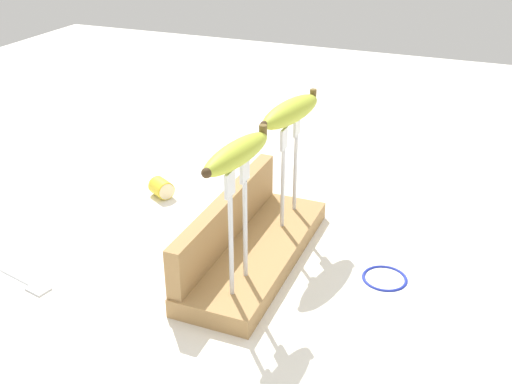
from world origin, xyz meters
TOP-DOWN VIEW (x-y plane):
  - ground_plane at (0.00, 0.00)m, footprint 3.00×3.00m
  - wooden_board at (0.00, 0.00)m, footprint 0.38×0.13m
  - board_backstop at (0.00, 0.05)m, footprint 0.37×0.03m
  - fork_stand_left at (-0.11, -0.02)m, footprint 0.08×0.01m
  - fork_stand_right at (0.11, -0.02)m, footprint 0.09×0.01m
  - banana_raised_left at (-0.11, -0.02)m, footprint 0.16×0.06m
  - banana_raised_right at (0.11, -0.02)m, footprint 0.17×0.07m
  - fork_fallen_near at (-0.20, 0.33)m, footprint 0.05×0.18m
  - banana_chunk_near at (0.15, 0.27)m, footprint 0.05×0.06m
  - wire_coil at (0.03, -0.21)m, footprint 0.07×0.07m

SIDE VIEW (x-z plane):
  - ground_plane at x=0.00m, z-range 0.00..0.00m
  - wire_coil at x=0.03m, z-range 0.00..0.01m
  - fork_fallen_near at x=-0.20m, z-range 0.00..0.01m
  - wooden_board at x=0.00m, z-range 0.00..0.03m
  - banana_chunk_near at x=0.15m, z-range 0.00..0.04m
  - board_backstop at x=0.00m, z-range 0.03..0.11m
  - fork_stand_right at x=0.11m, z-range 0.05..0.23m
  - fork_stand_left at x=-0.11m, z-range 0.05..0.25m
  - banana_raised_right at x=0.11m, z-range 0.21..0.25m
  - banana_raised_left at x=-0.11m, z-range 0.23..0.26m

